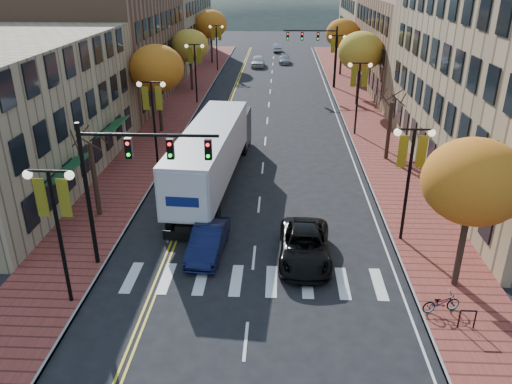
# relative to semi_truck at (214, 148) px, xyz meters

# --- Properties ---
(ground) EXTENTS (200.00, 200.00, 0.00)m
(ground) POSITION_rel_semi_truck_xyz_m (3.00, -13.06, -2.43)
(ground) COLOR black
(ground) RESTS_ON ground
(sidewalk_left) EXTENTS (4.00, 85.00, 0.15)m
(sidewalk_left) POSITION_rel_semi_truck_xyz_m (-6.00, 19.44, -2.36)
(sidewalk_left) COLOR brown
(sidewalk_left) RESTS_ON ground
(sidewalk_right) EXTENTS (4.00, 85.00, 0.15)m
(sidewalk_right) POSITION_rel_semi_truck_xyz_m (12.00, 19.44, -2.36)
(sidewalk_right) COLOR brown
(sidewalk_right) RESTS_ON ground
(building_left_mid) EXTENTS (12.00, 24.00, 11.00)m
(building_left_mid) POSITION_rel_semi_truck_xyz_m (-14.00, 22.94, 3.07)
(building_left_mid) COLOR brown
(building_left_mid) RESTS_ON ground
(building_left_far) EXTENTS (12.00, 26.00, 9.50)m
(building_left_far) POSITION_rel_semi_truck_xyz_m (-14.00, 47.94, 2.32)
(building_left_far) COLOR #9E8966
(building_left_far) RESTS_ON ground
(building_right_mid) EXTENTS (15.00, 24.00, 10.00)m
(building_right_mid) POSITION_rel_semi_truck_xyz_m (21.50, 28.94, 2.57)
(building_right_mid) COLOR brown
(building_right_mid) RESTS_ON ground
(building_right_far) EXTENTS (15.00, 20.00, 11.00)m
(building_right_far) POSITION_rel_semi_truck_xyz_m (21.50, 50.94, 3.07)
(building_right_far) COLOR #9E8966
(building_right_far) RESTS_ON ground
(tree_left_a) EXTENTS (0.28, 0.28, 4.20)m
(tree_left_a) POSITION_rel_semi_truck_xyz_m (-6.00, -5.06, -0.18)
(tree_left_a) COLOR #382619
(tree_left_a) RESTS_ON sidewalk_left
(tree_left_b) EXTENTS (4.48, 4.48, 7.21)m
(tree_left_b) POSITION_rel_semi_truck_xyz_m (-6.00, 10.94, 3.01)
(tree_left_b) COLOR #382619
(tree_left_b) RESTS_ON sidewalk_left
(tree_left_c) EXTENTS (4.16, 4.16, 6.69)m
(tree_left_c) POSITION_rel_semi_truck_xyz_m (-6.00, 26.94, 2.62)
(tree_left_c) COLOR #382619
(tree_left_c) RESTS_ON sidewalk_left
(tree_left_d) EXTENTS (4.61, 4.61, 7.42)m
(tree_left_d) POSITION_rel_semi_truck_xyz_m (-6.00, 44.94, 3.17)
(tree_left_d) COLOR #382619
(tree_left_d) RESTS_ON sidewalk_left
(tree_right_a) EXTENTS (4.16, 4.16, 6.69)m
(tree_right_a) POSITION_rel_semi_truck_xyz_m (12.00, -11.06, 2.62)
(tree_right_a) COLOR #382619
(tree_right_a) RESTS_ON sidewalk_right
(tree_right_b) EXTENTS (0.28, 0.28, 4.20)m
(tree_right_b) POSITION_rel_semi_truck_xyz_m (12.00, 4.94, -0.18)
(tree_right_b) COLOR #382619
(tree_right_b) RESTS_ON sidewalk_right
(tree_right_c) EXTENTS (4.48, 4.48, 7.21)m
(tree_right_c) POSITION_rel_semi_truck_xyz_m (12.00, 20.94, 3.01)
(tree_right_c) COLOR #382619
(tree_right_c) RESTS_ON sidewalk_right
(tree_right_d) EXTENTS (4.35, 4.35, 7.00)m
(tree_right_d) POSITION_rel_semi_truck_xyz_m (12.00, 36.94, 2.86)
(tree_right_d) COLOR #382619
(tree_right_d) RESTS_ON sidewalk_right
(lamp_left_a) EXTENTS (1.96, 0.36, 6.05)m
(lamp_left_a) POSITION_rel_semi_truck_xyz_m (-4.50, -13.06, 1.86)
(lamp_left_a) COLOR black
(lamp_left_a) RESTS_ON ground
(lamp_left_b) EXTENTS (1.96, 0.36, 6.05)m
(lamp_left_b) POSITION_rel_semi_truck_xyz_m (-4.50, 2.94, 1.86)
(lamp_left_b) COLOR black
(lamp_left_b) RESTS_ON ground
(lamp_left_c) EXTENTS (1.96, 0.36, 6.05)m
(lamp_left_c) POSITION_rel_semi_truck_xyz_m (-4.50, 20.94, 1.86)
(lamp_left_c) COLOR black
(lamp_left_c) RESTS_ON ground
(lamp_left_d) EXTENTS (1.96, 0.36, 6.05)m
(lamp_left_d) POSITION_rel_semi_truck_xyz_m (-4.50, 38.94, 1.86)
(lamp_left_d) COLOR black
(lamp_left_d) RESTS_ON ground
(lamp_right_a) EXTENTS (1.96, 0.36, 6.05)m
(lamp_right_a) POSITION_rel_semi_truck_xyz_m (10.50, -7.06, 1.86)
(lamp_right_a) COLOR black
(lamp_right_a) RESTS_ON ground
(lamp_right_b) EXTENTS (1.96, 0.36, 6.05)m
(lamp_right_b) POSITION_rel_semi_truck_xyz_m (10.50, 10.94, 1.86)
(lamp_right_b) COLOR black
(lamp_right_b) RESTS_ON ground
(lamp_right_c) EXTENTS (1.96, 0.36, 6.05)m
(lamp_right_c) POSITION_rel_semi_truck_xyz_m (10.50, 28.94, 1.86)
(lamp_right_c) COLOR black
(lamp_right_c) RESTS_ON ground
(traffic_mast_near) EXTENTS (6.10, 0.35, 7.00)m
(traffic_mast_near) POSITION_rel_semi_truck_xyz_m (-2.48, -10.06, 2.49)
(traffic_mast_near) COLOR black
(traffic_mast_near) RESTS_ON ground
(traffic_mast_far) EXTENTS (6.10, 0.34, 7.00)m
(traffic_mast_far) POSITION_rel_semi_truck_xyz_m (8.47, 28.94, 2.49)
(traffic_mast_far) COLOR black
(traffic_mast_far) RESTS_ON ground
(semi_truck) EXTENTS (3.78, 16.79, 4.16)m
(semi_truck) POSITION_rel_semi_truck_xyz_m (0.00, 0.00, 0.00)
(semi_truck) COLOR black
(semi_truck) RESTS_ON ground
(navy_sedan) EXTENTS (1.82, 4.42, 1.42)m
(navy_sedan) POSITION_rel_semi_truck_xyz_m (0.73, -8.82, -1.72)
(navy_sedan) COLOR black
(navy_sedan) RESTS_ON ground
(black_suv) EXTENTS (2.55, 5.33, 1.47)m
(black_suv) POSITION_rel_semi_truck_xyz_m (5.45, -9.12, -1.70)
(black_suv) COLOR black
(black_suv) RESTS_ON ground
(car_far_white) EXTENTS (1.85, 4.51, 1.53)m
(car_far_white) POSITION_rel_semi_truck_xyz_m (0.88, 42.82, -1.67)
(car_far_white) COLOR silver
(car_far_white) RESTS_ON ground
(car_far_silver) EXTENTS (1.65, 4.03, 1.17)m
(car_far_silver) POSITION_rel_semi_truck_xyz_m (4.72, 45.74, -1.85)
(car_far_silver) COLOR #9D9EA4
(car_far_silver) RESTS_ON ground
(car_far_oncoming) EXTENTS (1.68, 4.07, 1.31)m
(car_far_oncoming) POSITION_rel_semi_truck_xyz_m (3.50, 56.92, -1.78)
(car_far_oncoming) COLOR #AAAAB2
(car_far_oncoming) RESTS_ON ground
(bicycle) EXTENTS (1.69, 0.93, 0.84)m
(bicycle) POSITION_rel_semi_truck_xyz_m (10.80, -13.07, -1.86)
(bicycle) COLOR gray
(bicycle) RESTS_ON sidewalk_right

